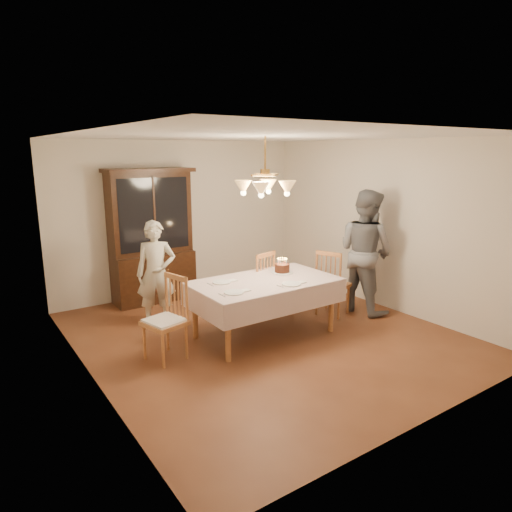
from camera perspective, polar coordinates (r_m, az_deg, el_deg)
ground at (r=6.26m, az=1.05°, el=-9.76°), size 5.00×5.00×0.00m
room_shell at (r=5.83m, az=1.12°, el=4.73°), size 5.00×5.00×5.00m
dining_table at (r=6.03m, az=1.08°, el=-3.75°), size 1.90×1.10×0.76m
china_hutch at (r=7.58m, az=-12.94°, el=2.17°), size 1.38×0.54×2.16m
chair_far_side at (r=6.77m, az=0.05°, el=-3.99°), size 0.53×0.52×1.00m
chair_left_end at (r=5.51m, az=-11.28°, el=-8.16°), size 0.51×0.53×1.00m
chair_right_end at (r=6.96m, az=9.56°, el=-3.70°), size 0.55×0.56×1.00m
elderly_woman at (r=6.51m, az=-12.37°, el=-2.20°), size 0.65×0.56×1.50m
adult_in_grey at (r=7.10m, az=13.49°, el=0.57°), size 0.77×0.96×1.87m
birthday_cake at (r=6.37m, az=3.28°, el=-1.59°), size 0.30×0.30×0.21m
place_setting_near_left at (r=5.49m, az=-2.64°, el=-4.54°), size 0.39×0.24×0.02m
place_setting_near_right at (r=5.84m, az=4.53°, el=-3.49°), size 0.39×0.24×0.02m
place_setting_far_left at (r=5.92m, az=-4.21°, el=-3.26°), size 0.39×0.24×0.02m
chandelier at (r=5.79m, az=1.13°, el=8.61°), size 0.62×0.62×0.73m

